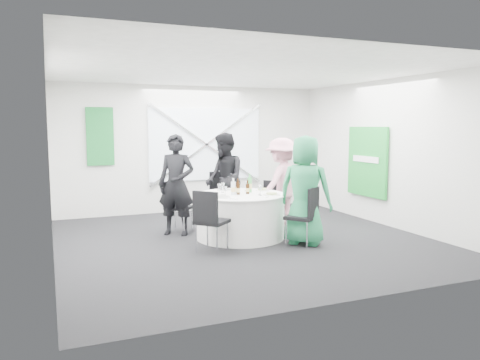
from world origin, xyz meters
name	(u,v)px	position (x,y,z in m)	size (l,w,h in m)	color
floor	(244,240)	(0.00, 0.00, 0.00)	(6.00, 6.00, 0.00)	black
ceiling	(245,71)	(0.00, 0.00, 2.80)	(6.00, 6.00, 0.00)	silver
wall_back	(193,149)	(0.00, 3.00, 1.40)	(6.00, 6.00, 0.00)	silver
wall_front	(354,175)	(0.00, -3.00, 1.40)	(6.00, 6.00, 0.00)	silver
wall_left	(49,163)	(-3.00, 0.00, 1.40)	(6.00, 6.00, 0.00)	silver
wall_right	(390,153)	(3.00, 0.00, 1.40)	(6.00, 6.00, 0.00)	silver
window_panel	(206,144)	(0.30, 2.96, 1.50)	(2.60, 0.03, 1.60)	silver
window_brace_a	(206,144)	(0.30, 2.92, 1.50)	(0.05, 0.05, 3.16)	silver
window_brace_b	(206,144)	(0.30, 2.92, 1.50)	(0.05, 0.05, 3.16)	silver
green_banner	(100,136)	(-2.00, 2.95, 1.70)	(0.55, 0.04, 1.20)	#146632
green_sign	(367,162)	(2.94, 0.60, 1.20)	(0.05, 1.20, 1.40)	#1A9430
banquet_table	(240,216)	(0.00, 0.20, 0.38)	(1.56, 1.56, 0.76)	white
chair_back	(222,193)	(0.11, 1.39, 0.60)	(0.51, 0.52, 1.02)	black
chair_back_left	(175,202)	(-0.93, 1.03, 0.55)	(0.60, 0.60, 0.93)	black
chair_back_right	(270,200)	(0.88, 0.86, 0.51)	(0.55, 0.55, 0.87)	black
chair_front_right	(306,212)	(0.75, -0.75, 0.56)	(0.61, 0.61, 0.95)	black
chair_front_left	(209,216)	(-0.81, -0.55, 0.56)	(0.62, 0.62, 0.96)	black
person_man_back_left	(176,185)	(-0.95, 0.83, 0.89)	(0.65, 0.43, 1.78)	black
person_man_back	(224,179)	(0.11, 1.26, 0.90)	(0.87, 0.48, 1.79)	black
person_woman_pink	(282,183)	(1.07, 0.73, 0.85)	(1.09, 0.51, 1.69)	pink
person_woman_green	(305,190)	(0.80, -0.62, 0.89)	(0.87, 0.56, 1.77)	#248753
plate_back	(224,190)	(-0.09, 0.72, 0.77)	(0.27, 0.27, 0.01)	white
plate_back_left	(206,193)	(-0.51, 0.50, 0.77)	(0.28, 0.28, 0.01)	white
plate_back_right	(262,190)	(0.53, 0.43, 0.78)	(0.25, 0.25, 0.04)	white
plate_front_right	(272,194)	(0.44, -0.13, 0.78)	(0.28, 0.28, 0.04)	white
plate_front_left	(222,197)	(-0.44, -0.07, 0.77)	(0.27, 0.27, 0.01)	white
napkin	(219,195)	(-0.48, -0.08, 0.80)	(0.19, 0.12, 0.05)	white
beer_bottle_a	(234,188)	(-0.10, 0.24, 0.86)	(0.06, 0.06, 0.26)	#3B1E0A
beer_bottle_b	(238,188)	(0.00, 0.31, 0.86)	(0.06, 0.06, 0.26)	#3B1E0A
beer_bottle_c	(248,189)	(0.12, 0.14, 0.85)	(0.06, 0.06, 0.24)	#3B1E0A
beer_bottle_d	(238,189)	(-0.06, 0.13, 0.85)	(0.06, 0.06, 0.25)	#3B1E0A
green_water_bottle	(250,185)	(0.23, 0.32, 0.89)	(0.08, 0.08, 0.33)	green
clear_water_bottle	(233,188)	(-0.14, 0.15, 0.87)	(0.08, 0.08, 0.28)	silver
wine_glass_a	(222,189)	(-0.38, 0.09, 0.88)	(0.07, 0.07, 0.17)	white
wine_glass_b	(225,189)	(-0.34, 0.02, 0.88)	(0.07, 0.07, 0.17)	white
wine_glass_c	(260,187)	(0.28, 0.01, 0.88)	(0.07, 0.07, 0.17)	white
wine_glass_d	(223,185)	(-0.21, 0.47, 0.88)	(0.07, 0.07, 0.17)	white
wine_glass_e	(219,186)	(-0.31, 0.39, 0.88)	(0.07, 0.07, 0.17)	white
wine_glass_f	(260,188)	(0.24, -0.10, 0.88)	(0.07, 0.07, 0.17)	white
wine_glass_g	(246,184)	(0.25, 0.53, 0.88)	(0.07, 0.07, 0.17)	white
fork_a	(236,189)	(0.15, 0.76, 0.76)	(0.01, 0.15, 0.01)	silver
knife_a	(221,190)	(-0.14, 0.76, 0.76)	(0.01, 0.15, 0.01)	silver
fork_b	(209,192)	(-0.42, 0.60, 0.76)	(0.01, 0.15, 0.01)	silver
knife_b	(207,195)	(-0.57, 0.27, 0.76)	(0.01, 0.15, 0.01)	silver
fork_c	(267,197)	(0.28, -0.31, 0.76)	(0.01, 0.15, 0.01)	silver
knife_c	(274,194)	(0.53, -0.02, 0.76)	(0.01, 0.15, 0.01)	silver
fork_d	(218,198)	(-0.50, -0.08, 0.76)	(0.01, 0.15, 0.01)	silver
knife_d	(234,199)	(-0.31, -0.29, 0.76)	(0.01, 0.15, 0.01)	silver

